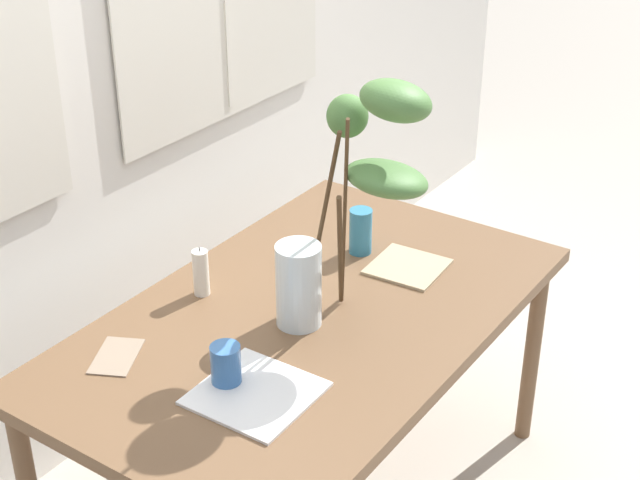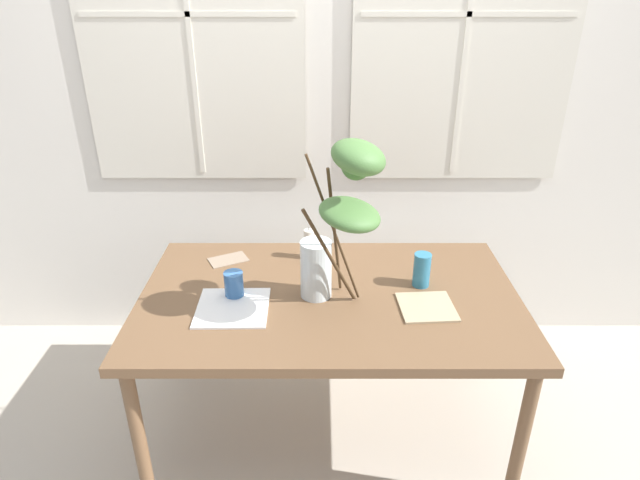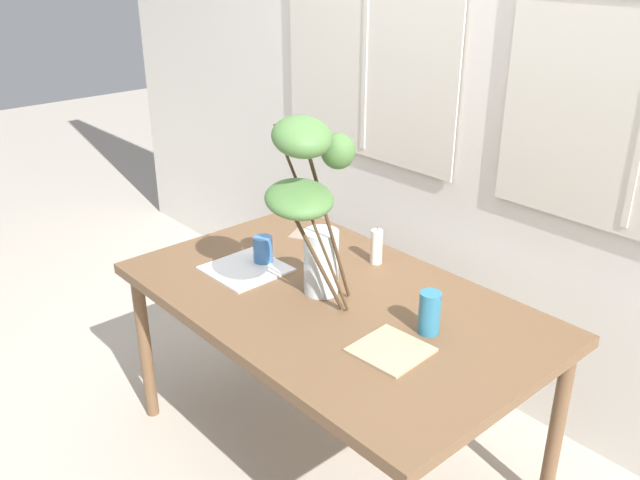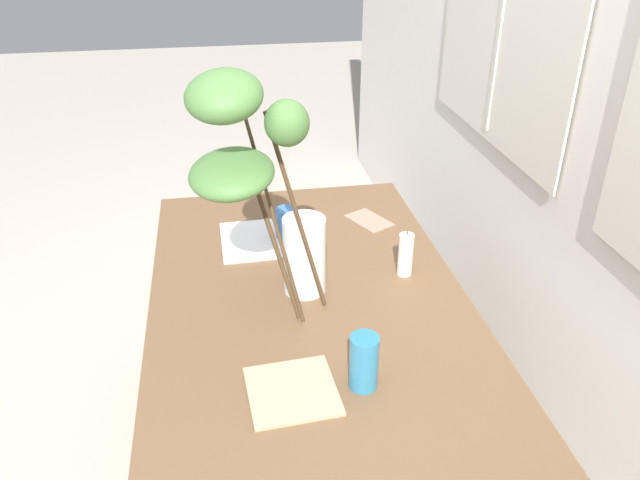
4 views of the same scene
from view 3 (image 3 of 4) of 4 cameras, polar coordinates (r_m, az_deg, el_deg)
ground at (r=2.85m, az=0.94°, el=-17.64°), size 14.00×14.00×0.00m
back_wall_with_windows at (r=2.82m, az=14.58°, el=13.98°), size 5.60×0.14×2.86m
dining_table at (r=2.46m, az=1.04°, el=-6.04°), size 1.54×0.93×0.73m
vase_with_branches at (r=2.18m, az=-0.63°, el=2.79°), size 0.34×0.41×0.73m
drinking_glass_blue_left at (r=2.66m, az=-4.83°, el=-0.86°), size 0.08×0.08×0.11m
drinking_glass_blue_right at (r=2.21m, az=9.22°, el=-6.08°), size 0.07×0.07×0.15m
plate_square_left at (r=2.63m, az=-6.27°, el=-2.43°), size 0.28×0.28×0.01m
plate_square_right at (r=2.14m, az=5.99°, el=-9.22°), size 0.22×0.22×0.01m
napkin_folded at (r=2.91m, az=-0.81°, el=0.37°), size 0.20×0.17×0.00m
pillar_candle at (r=2.65m, az=4.78°, el=-0.56°), size 0.05×0.05×0.15m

